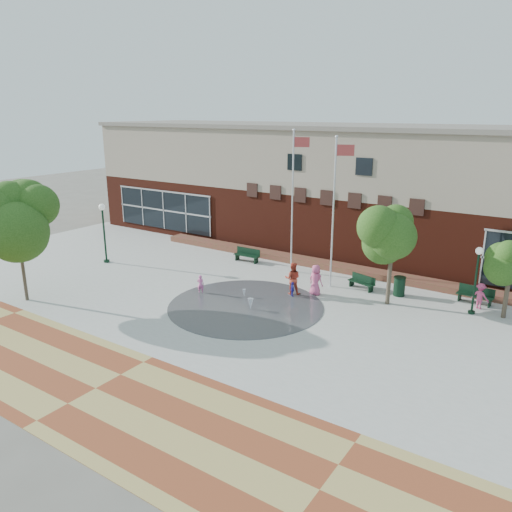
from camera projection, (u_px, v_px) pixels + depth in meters
The scene contains 24 objects.
ground at pixel (211, 325), 24.58m from camera, with size 120.00×120.00×0.00m, color #666056.
plaza_concrete at pixel (256, 301), 27.77m from camera, with size 46.00×18.00×0.01m, color #A8A8A0.
paver_band at pixel (96, 389), 19.00m from camera, with size 46.00×6.00×0.01m, color brown.
splash_pad at pixel (246, 306), 26.97m from camera, with size 8.40×8.40×0.01m, color #383A3D.
library_building at pixel (356, 188), 37.21m from camera, with size 44.40×10.40×9.20m.
flower_bed at pixel (318, 267), 33.83m from camera, with size 26.00×1.20×0.40m, color maroon.
flagpole_left at pixel (293, 195), 31.35m from camera, with size 1.03×0.42×9.13m.
flagpole_right at pixel (335, 205), 28.60m from camera, with size 1.03×0.47×8.89m.
lamp_left at pixel (104, 226), 34.05m from camera, with size 0.44×0.44×4.14m.
lamp_right at pixel (476, 273), 25.38m from camera, with size 0.38×0.38×3.60m.
bench_left at pixel (247, 258), 34.81m from camera, with size 1.90×0.56×0.95m.
bench_mid at pixel (361, 285), 29.48m from camera, with size 1.76×0.92×0.85m.
bench_right at pixel (475, 298), 27.27m from camera, with size 1.94×0.71×0.95m.
trash_can at pixel (399, 286), 28.37m from camera, with size 0.69×0.69×1.13m.
tree_big_left at pixel (16, 215), 26.49m from camera, with size 4.24×4.24×6.78m.
tree_mid at pixel (393, 233), 26.20m from camera, with size 3.24×3.24×5.47m.
tree_small_right at pixel (512, 260), 24.61m from camera, with size 2.48×2.48×4.25m.
water_jet_a at pixel (251, 310), 26.51m from camera, with size 0.31×0.31×0.61m, color white.
water_jet_b at pixel (244, 297), 28.29m from camera, with size 0.20×0.20×0.45m, color white.
child_splash at pixel (201, 284), 28.80m from camera, with size 0.40×0.26×1.09m, color pink.
adult_red at pixel (293, 279), 28.50m from camera, with size 0.92×0.72×1.90m, color #B93D2A.
adult_pink at pixel (316, 280), 28.42m from camera, with size 0.87×0.57×1.79m, color #CE5080.
child_blue at pixel (292, 289), 28.24m from camera, with size 0.51×0.21×0.88m, color #2B29A8.
person_bench at pixel (480, 296), 26.48m from camera, with size 0.92×0.53×1.42m, color #EA4987.
Camera 1 is at (14.43, -17.56, 10.21)m, focal length 35.00 mm.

